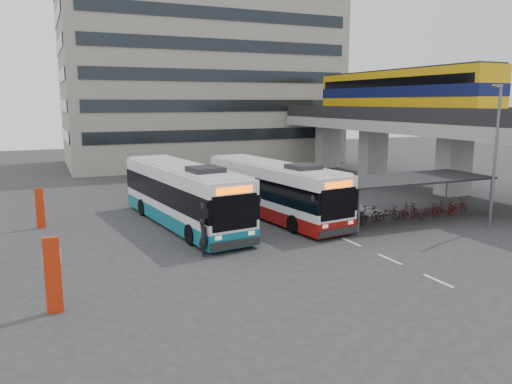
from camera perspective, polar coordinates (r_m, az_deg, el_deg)
name	(u,v)px	position (r m, az deg, el deg)	size (l,w,h in m)	color
ground	(308,248)	(24.48, 6.01, -6.39)	(120.00, 120.00, 0.00)	#28282B
viaduct	(408,111)	(44.35, 16.93, 8.86)	(8.00, 32.00, 9.68)	gray
bike_shelter	(408,197)	(31.35, 16.96, -0.53)	(10.00, 4.00, 2.54)	#595B60
office_block	(201,53)	(59.32, -6.32, 15.55)	(30.00, 15.00, 25.00)	gray
road_markings	(390,259)	(23.45, 15.03, -7.42)	(0.15, 7.60, 0.01)	beige
bus_main	(274,190)	(30.50, 2.02, 0.20)	(4.24, 12.33, 3.57)	white
bus_teal	(183,195)	(28.77, -8.35, -0.38)	(4.28, 12.83, 3.72)	white
pedestrian	(204,237)	(23.09, -6.01, -5.16)	(0.64, 0.42, 1.74)	black
lamp_post	(495,148)	(30.31, 25.68, 4.58)	(1.32, 0.67, 7.92)	#595B60
sign_totem_south	(53,274)	(18.11, -22.19, -8.68)	(0.57, 0.23, 2.62)	#B5270B
sign_totem_north	(40,207)	(30.36, -23.46, -1.64)	(0.49, 0.18, 2.27)	#B5270B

